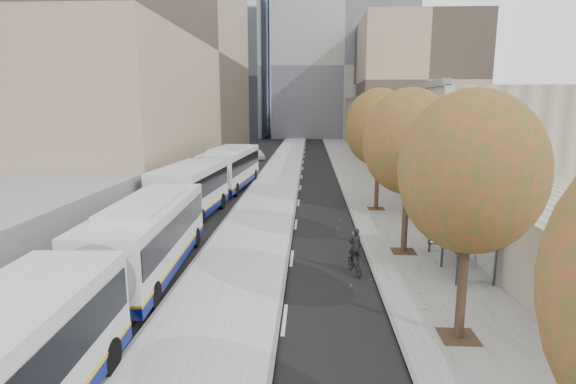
# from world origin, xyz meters

# --- Properties ---
(bus_platform) EXTENTS (4.25, 150.00, 0.15)m
(bus_platform) POSITION_xyz_m (-3.88, 35.00, 0.07)
(bus_platform) COLOR #AFAFAF
(bus_platform) RESTS_ON ground
(sidewalk) EXTENTS (4.75, 150.00, 0.08)m
(sidewalk) POSITION_xyz_m (4.12, 35.00, 0.04)
(sidewalk) COLOR slate
(sidewalk) RESTS_ON ground
(building_tan) EXTENTS (18.00, 92.00, 8.00)m
(building_tan) POSITION_xyz_m (15.50, 64.00, 4.00)
(building_tan) COLOR gray
(building_tan) RESTS_ON ground
(building_midrise) EXTENTS (24.00, 46.00, 25.00)m
(building_midrise) POSITION_xyz_m (-22.50, 41.00, 12.50)
(building_midrise) COLOR tan
(building_midrise) RESTS_ON ground
(building_far_block) EXTENTS (30.00, 18.00, 30.00)m
(building_far_block) POSITION_xyz_m (6.00, 96.00, 15.00)
(building_far_block) COLOR #9F9A91
(building_far_block) RESTS_ON ground
(bus_shelter) EXTENTS (1.90, 4.40, 2.53)m
(bus_shelter) POSITION_xyz_m (5.69, 10.96, 2.19)
(bus_shelter) COLOR #383A3F
(bus_shelter) RESTS_ON sidewalk
(tree_b) EXTENTS (4.00, 4.00, 6.97)m
(tree_b) POSITION_xyz_m (3.60, 5.00, 5.04)
(tree_b) COLOR #322515
(tree_b) RESTS_ON sidewalk
(tree_c) EXTENTS (4.20, 4.20, 7.28)m
(tree_c) POSITION_xyz_m (3.60, 13.00, 5.25)
(tree_c) COLOR #322515
(tree_c) RESTS_ON sidewalk
(tree_d) EXTENTS (4.40, 4.40, 7.60)m
(tree_d) POSITION_xyz_m (3.60, 22.00, 5.47)
(tree_d) COLOR #322515
(tree_d) RESTS_ON sidewalk
(bus_near) EXTENTS (3.35, 17.71, 2.94)m
(bus_near) POSITION_xyz_m (-7.28, 5.94, 1.60)
(bus_near) COLOR silver
(bus_near) RESTS_ON ground
(bus_far) EXTENTS (4.13, 19.55, 3.23)m
(bus_far) POSITION_xyz_m (-7.84, 25.44, 1.77)
(bus_far) COLOR silver
(bus_far) RESTS_ON ground
(cyclist) EXTENTS (0.81, 1.58, 1.95)m
(cyclist) POSITION_xyz_m (1.02, 10.22, 0.72)
(cyclist) COLOR black
(cyclist) RESTS_ON ground
(distant_car) EXTENTS (2.78, 4.19, 1.32)m
(distant_car) POSITION_xyz_m (-7.79, 50.62, 0.66)
(distant_car) COLOR white
(distant_car) RESTS_ON ground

